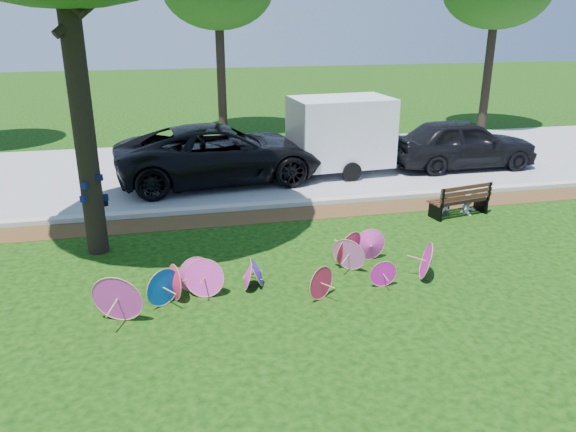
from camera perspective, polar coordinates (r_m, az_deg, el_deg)
name	(u,v)px	position (r m, az deg, el deg)	size (l,w,h in m)	color
ground	(285,302)	(10.21, -0.34, -8.74)	(90.00, 90.00, 0.00)	black
mulch_strip	(248,218)	(14.26, -4.12, -0.16)	(90.00, 1.00, 0.01)	#472D16
curb	(244,207)	(14.89, -4.52, 0.95)	(90.00, 0.30, 0.12)	#B7B5AD
street	(226,168)	(18.85, -6.31, 4.82)	(90.00, 8.00, 0.01)	gray
parasol_pile	(268,271)	(10.52, -2.02, -5.62)	(6.51, 1.86, 0.91)	#E137B0
black_van	(221,154)	(17.18, -6.81, 6.29)	(2.89, 6.27, 1.74)	black
dark_pickup	(463,143)	(19.57, 17.32, 7.05)	(1.93, 4.80, 1.63)	black
cargo_trailer	(341,132)	(17.97, 5.41, 8.54)	(3.02, 1.92, 2.72)	silver
park_bench	(458,199)	(14.95, 16.90, 1.66)	(1.62, 0.62, 0.85)	black
person_left	(445,194)	(14.79, 15.68, 2.14)	(0.41, 0.27, 1.12)	#373E4B
person_right	(470,195)	(15.14, 18.00, 2.07)	(0.48, 0.38, 1.00)	silver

